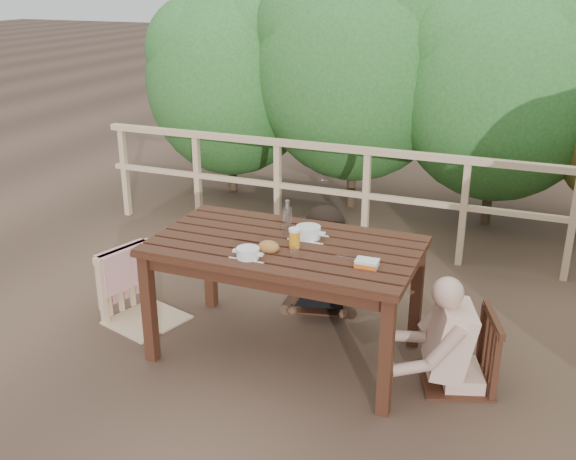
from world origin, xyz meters
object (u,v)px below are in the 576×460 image
at_px(soup_near, 248,254).
at_px(butter_tub, 367,264).
at_px(chair_left, 142,259).
at_px(soup_far, 308,233).
at_px(chair_far, 325,253).
at_px(bottle, 287,220).
at_px(table, 285,300).
at_px(tumbler, 295,255).
at_px(woman, 327,225).
at_px(diner_right, 469,298).
at_px(beer_glass, 295,239).
at_px(bread_roll, 269,247).
at_px(chair_right, 462,319).

relative_size(soup_near, butter_tub, 1.75).
height_order(chair_left, butter_tub, chair_left).
bearing_deg(soup_far, chair_far, 98.12).
bearing_deg(bottle, table, -75.04).
height_order(bottle, tumbler, bottle).
bearing_deg(woman, table, 75.39).
distance_m(diner_right, soup_far, 1.12).
bearing_deg(bottle, soup_far, 14.70).
relative_size(chair_far, soup_far, 3.12).
xyz_separation_m(table, tumbler, (0.15, -0.21, 0.44)).
relative_size(chair_left, tumbler, 15.04).
relative_size(soup_near, beer_glass, 1.69).
relative_size(table, tumbler, 25.63).
distance_m(bread_roll, beer_glass, 0.18).
xyz_separation_m(chair_left, soup_near, (1.03, -0.33, 0.34)).
bearing_deg(soup_far, beer_glass, -96.73).
relative_size(table, chair_far, 1.98).
relative_size(woman, tumbler, 19.61).
height_order(chair_left, tumbler, chair_left).
relative_size(bread_roll, beer_glass, 0.97).
xyz_separation_m(chair_left, chair_right, (2.32, 0.07, -0.06)).
height_order(chair_right, bottle, bottle).
height_order(chair_left, woman, woman).
xyz_separation_m(chair_left, chair_far, (1.17, 0.78, -0.07)).
bearing_deg(beer_glass, chair_far, 94.76).
bearing_deg(table, diner_right, 3.82).
distance_m(table, chair_far, 0.80).
xyz_separation_m(chair_far, woman, (0.00, 0.02, 0.23)).
bearing_deg(table, chair_left, 179.46).
distance_m(chair_far, butter_tub, 1.20).
bearing_deg(chair_left, woman, -39.05).
bearing_deg(soup_far, chair_right, -3.39).
bearing_deg(chair_left, soup_near, -91.30).
bearing_deg(chair_right, tumbler, -92.69).
xyz_separation_m(bread_roll, tumbler, (0.20, -0.04, -0.01)).
height_order(soup_far, tumbler, soup_far).
relative_size(soup_near, bottle, 0.90).
bearing_deg(tumbler, butter_tub, 4.52).
bearing_deg(chair_right, woman, -140.92).
height_order(chair_far, beer_glass, beer_glass).
height_order(table, chair_right, chair_right).
height_order(woman, tumbler, woman).
relative_size(table, woman, 1.31).
distance_m(chair_left, tumbler, 1.36).
bearing_deg(soup_near, beer_glass, 52.39).
bearing_deg(diner_right, bottle, 70.37).
height_order(soup_near, tumbler, soup_near).
xyz_separation_m(table, chair_left, (-1.15, 0.01, 0.11)).
distance_m(woman, butter_tub, 1.16).
xyz_separation_m(chair_right, bread_roll, (-1.21, -0.24, 0.40)).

